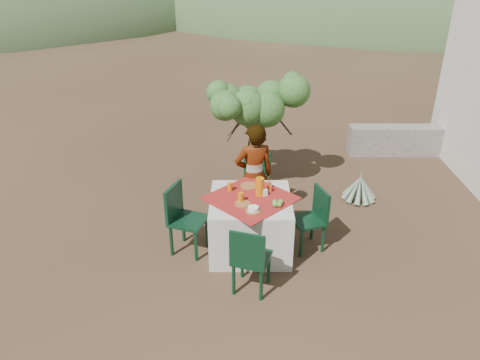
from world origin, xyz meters
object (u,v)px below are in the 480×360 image
chair_far (255,179)px  person (254,176)px  shrub_tree (259,110)px  agave (360,188)px  chair_near (250,258)px  chair_right (313,216)px  juice_pitcher (260,187)px  table (250,224)px  chair_left (183,216)px

chair_far → person: size_ratio=0.59×
shrub_tree → agave: bearing=-17.6°
chair_far → chair_near: 1.94m
agave → chair_near: bearing=-128.5°
chair_right → shrub_tree: size_ratio=0.51×
person → juice_pitcher: person is taller
table → chair_far: bearing=85.5°
table → juice_pitcher: size_ratio=5.48×
chair_left → agave: (2.59, 1.36, -0.32)m
table → chair_near: bearing=-91.4°
chair_right → shrub_tree: 2.08m
table → agave: table is taller
chair_far → juice_pitcher: bearing=-69.0°
table → chair_far: size_ratio=1.47×
table → chair_far: chair_far is taller
table → chair_right: (0.81, 0.04, 0.09)m
agave → chair_far: bearing=-170.8°
chair_right → person: (-0.76, 0.59, 0.29)m
chair_right → shrub_tree: (-0.65, 1.79, 0.84)m
table → chair_far: 1.07m
table → shrub_tree: bearing=85.1°
table → chair_left: (-0.86, -0.03, 0.13)m
chair_left → shrub_tree: 2.26m
table → juice_pitcher: bearing=33.4°
chair_right → agave: (0.92, 1.29, -0.27)m
chair_left → shrub_tree: bearing=-9.0°
chair_near → juice_pitcher: juice_pitcher is taller
juice_pitcher → shrub_tree: bearing=88.6°
chair_far → shrub_tree: shrub_tree is taller
chair_far → agave: bearing=28.4°
table → juice_pitcher: (0.12, 0.08, 0.50)m
shrub_tree → juice_pitcher: shrub_tree is taller
table → juice_pitcher: juice_pitcher is taller
chair_left → shrub_tree: (1.02, 1.86, 0.80)m
table → agave: size_ratio=2.28×
shrub_tree → table: bearing=-94.9°
chair_far → chair_right: chair_far is taller
chair_far → shrub_tree: (0.07, 0.77, 0.82)m
chair_right → agave: 1.60m
chair_left → chair_far: bearing=-21.3°
chair_left → juice_pitcher: juice_pitcher is taller
person → juice_pitcher: bearing=81.5°
chair_right → person: person is taller
chair_far → agave: (1.65, 0.27, -0.30)m
chair_far → person: 0.50m
chair_right → juice_pitcher: juice_pitcher is taller
chair_right → agave: size_ratio=1.47×
chair_right → chair_far: bearing=-163.6°
chair_left → person: size_ratio=0.61×
chair_far → juice_pitcher: juice_pitcher is taller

